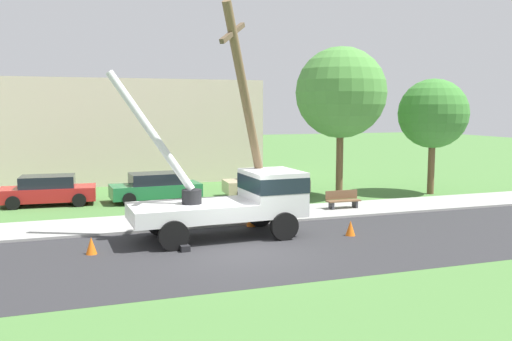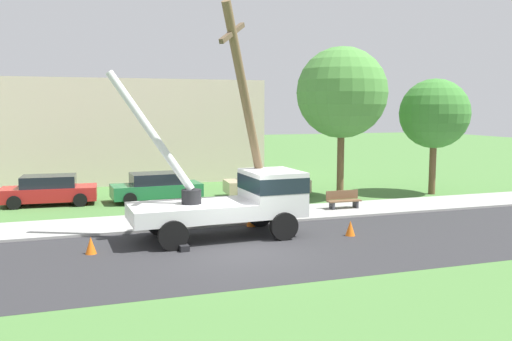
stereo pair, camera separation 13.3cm
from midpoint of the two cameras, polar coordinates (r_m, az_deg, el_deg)
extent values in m
plane|color=#477538|center=(29.46, -8.68, -2.59)|extent=(120.00, 120.00, 0.00)
cube|color=#2B2B2D|center=(18.02, -1.77, -8.41)|extent=(80.00, 7.35, 0.01)
cube|color=#9E9E99|center=(22.94, -5.65, -5.05)|extent=(80.00, 3.13, 0.10)
cube|color=silver|center=(19.42, -6.97, -4.27)|extent=(4.39, 2.56, 0.55)
cube|color=silver|center=(20.30, 1.53, -2.25)|extent=(1.99, 2.47, 1.60)
cube|color=#19232D|center=(20.25, 1.53, -1.26)|extent=(2.01, 2.49, 0.56)
cylinder|color=black|center=(19.34, -6.93, -2.74)|extent=(0.70, 0.70, 0.50)
cylinder|color=silver|center=(19.47, -11.16, 4.05)|extent=(2.93, 1.55, 4.26)
cube|color=black|center=(18.11, -7.65, -8.08)|extent=(0.31, 0.31, 0.20)
cube|color=black|center=(20.87, -9.52, -6.14)|extent=(0.31, 0.31, 0.20)
cylinder|color=black|center=(19.39, 2.78, -5.83)|extent=(1.00, 0.30, 1.00)
cylinder|color=black|center=(21.56, 0.19, -4.55)|extent=(1.00, 0.30, 1.00)
cylinder|color=black|center=(18.19, -8.81, -6.74)|extent=(1.00, 0.30, 1.00)
cylinder|color=black|center=(20.48, -10.26, -5.25)|extent=(1.00, 0.30, 1.00)
cylinder|color=brown|center=(20.14, -0.81, 4.93)|extent=(2.99, 3.22, 8.30)
cube|color=brown|center=(18.99, -2.67, 14.20)|extent=(1.27, 1.36, 0.90)
cone|color=orange|center=(20.34, 9.67, -5.96)|extent=(0.36, 0.36, 0.56)
cone|color=orange|center=(18.37, -17.06, -7.53)|extent=(0.36, 0.36, 0.56)
cone|color=orange|center=(21.59, -0.69, -5.13)|extent=(0.36, 0.36, 0.56)
cube|color=#B21E1E|center=(28.09, -21.04, -2.28)|extent=(4.50, 2.06, 0.65)
cube|color=black|center=(28.00, -21.10, -1.07)|extent=(2.56, 1.80, 0.55)
cylinder|color=black|center=(27.12, -18.15, -2.96)|extent=(0.64, 0.22, 0.64)
cylinder|color=black|center=(28.90, -17.99, -2.38)|extent=(0.64, 0.22, 0.64)
cylinder|color=black|center=(27.42, -24.23, -3.11)|extent=(0.64, 0.22, 0.64)
cylinder|color=black|center=(29.18, -23.70, -2.53)|extent=(0.64, 0.22, 0.64)
cube|color=#1E6638|center=(27.75, -10.59, -2.05)|extent=(4.49, 2.04, 0.65)
cube|color=black|center=(27.67, -10.62, -0.82)|extent=(2.55, 1.79, 0.55)
cylinder|color=black|center=(27.24, -7.21, -2.64)|extent=(0.64, 0.22, 0.64)
cylinder|color=black|center=(28.97, -8.12, -2.10)|extent=(0.64, 0.22, 0.64)
cylinder|color=black|center=(26.66, -13.25, -2.97)|extent=(0.64, 0.22, 0.64)
cylinder|color=black|center=(28.42, -13.82, -2.40)|extent=(0.64, 0.22, 0.64)
cube|color=tan|center=(28.86, 0.90, -1.61)|extent=(4.51, 2.09, 0.65)
cube|color=black|center=(28.78, 0.90, -0.42)|extent=(2.57, 1.82, 0.55)
cylinder|color=black|center=(28.48, 4.21, -2.20)|extent=(0.64, 0.22, 0.64)
cylinder|color=black|center=(30.17, 3.08, -1.70)|extent=(0.64, 0.22, 0.64)
cylinder|color=black|center=(27.67, -1.48, -2.44)|extent=(0.64, 0.22, 0.64)
cylinder|color=black|center=(29.40, -2.31, -1.91)|extent=(0.64, 0.22, 0.64)
cube|color=brown|center=(25.14, 8.98, -3.14)|extent=(1.60, 0.44, 0.06)
cube|color=brown|center=(25.27, 8.78, -2.51)|extent=(1.60, 0.06, 0.40)
cube|color=#333338|center=(24.90, 7.75, -3.74)|extent=(0.10, 0.40, 0.45)
cube|color=#333338|center=(25.46, 10.17, -3.56)|extent=(0.10, 0.40, 0.45)
cylinder|color=brown|center=(30.90, 17.78, 1.39)|extent=(0.36, 0.36, 4.06)
sphere|color=#3D7F33|center=(30.79, 17.93, 5.69)|extent=(3.71, 3.71, 3.71)
cylinder|color=brown|center=(28.34, 8.63, 2.21)|extent=(0.36, 0.36, 5.07)
sphere|color=#4C8C3D|center=(28.27, 8.73, 8.07)|extent=(4.63, 4.63, 4.63)
cube|color=beige|center=(36.30, -14.56, 4.07)|extent=(18.00, 6.00, 6.40)
camera|label=1|loc=(0.07, -90.18, -0.02)|focal=38.23mm
camera|label=2|loc=(0.07, 89.82, 0.02)|focal=38.23mm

